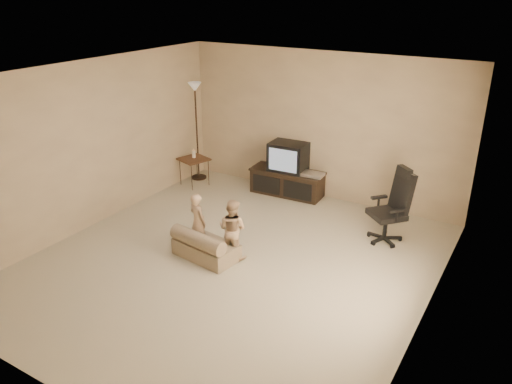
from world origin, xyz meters
TOP-DOWN VIEW (x-y plane):
  - floor at (0.00, 0.00)m, footprint 5.50×5.50m
  - room_shell at (0.00, 0.00)m, footprint 5.50×5.50m
  - tv_stand at (-0.47, 2.49)m, footprint 1.35×0.56m
  - office_chair at (1.61, 1.72)m, footprint 0.73×0.73m
  - side_table at (-2.15, 2.00)m, footprint 0.59×0.59m
  - floor_lamp at (-2.30, 2.31)m, footprint 0.29×0.29m
  - child_sofa at (-0.40, -0.08)m, footprint 0.94×0.61m
  - toddler_left at (-0.62, 0.09)m, footprint 0.36×0.31m
  - toddler_right at (-0.09, 0.15)m, footprint 0.42×0.25m

SIDE VIEW (x-z plane):
  - floor at x=0.00m, z-range 0.00..0.00m
  - child_sofa at x=-0.40m, z-range -0.04..0.39m
  - tv_stand at x=-0.47m, z-range -0.08..0.87m
  - office_chair at x=1.61m, z-range -0.16..0.96m
  - toddler_left at x=-0.62m, z-range 0.00..0.84m
  - toddler_right at x=-0.09m, z-range 0.00..0.85m
  - side_table at x=-2.15m, z-range 0.15..0.85m
  - floor_lamp at x=-2.30m, z-range 0.42..2.26m
  - room_shell at x=0.00m, z-range -1.23..4.27m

